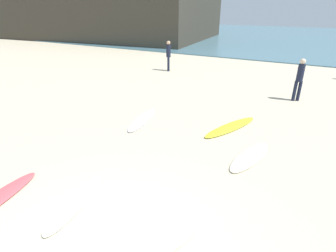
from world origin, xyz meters
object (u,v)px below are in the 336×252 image
surfboard_2 (231,127)px  beachgoer_near (300,78)px  surfboard_5 (250,156)px  surfboard_0 (142,120)px  beachgoer_far (168,54)px  surfboard_3 (75,202)px

surfboard_2 → beachgoer_near: 4.67m
surfboard_5 → surfboard_0: bearing=1.7°
surfboard_0 → beachgoer_far: 8.38m
surfboard_0 → surfboard_5: size_ratio=1.08×
surfboard_2 → beachgoer_far: (-6.19, 6.77, 1.01)m
surfboard_2 → beachgoer_near: beachgoer_near is taller
surfboard_2 → beachgoer_far: 9.23m
surfboard_0 → surfboard_5: (4.09, -0.72, 0.01)m
surfboard_0 → surfboard_2: 3.18m
surfboard_3 → beachgoer_far: size_ratio=1.06×
surfboard_2 → beachgoer_near: bearing=-90.2°
surfboard_3 → surfboard_5: surfboard_3 is taller
surfboard_2 → surfboard_5: size_ratio=1.24×
surfboard_3 → beachgoer_near: 10.26m
surfboard_0 → beachgoer_near: size_ratio=1.22×
surfboard_0 → beachgoer_near: bearing=-143.7°
surfboard_0 → beachgoer_far: size_ratio=1.20×
surfboard_0 → beachgoer_near: beachgoer_near is taller
surfboard_0 → beachgoer_near: (4.68, 5.20, 1.01)m
surfboard_5 → beachgoer_far: size_ratio=1.11×
surfboard_5 → surfboard_3: bearing=64.7°
surfboard_2 → surfboard_0: bearing=37.9°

